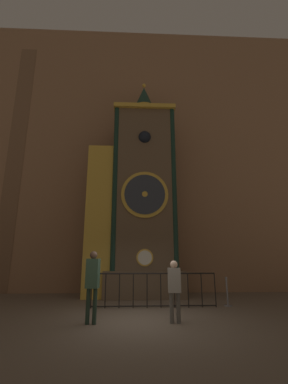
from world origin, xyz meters
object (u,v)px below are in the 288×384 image
(clock_tower, at_px, (136,198))
(stanchion_post, at_px, (228,297))
(visitor_near, at_px, (93,279))
(visitor_far, at_px, (174,285))

(clock_tower, distance_m, stanchion_post, 5.66)
(clock_tower, distance_m, visitor_near, 5.69)
(visitor_far, bearing_deg, clock_tower, 108.19)
(stanchion_post, bearing_deg, clock_tower, 146.44)
(visitor_far, relative_size, stanchion_post, 1.61)
(visitor_far, bearing_deg, visitor_near, -174.47)
(visitor_near, distance_m, stanchion_post, 5.12)
(clock_tower, relative_size, visitor_far, 6.68)
(visitor_far, height_order, stanchion_post, visitor_far)
(clock_tower, xyz_separation_m, visitor_far, (1.01, -4.51, -3.42))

